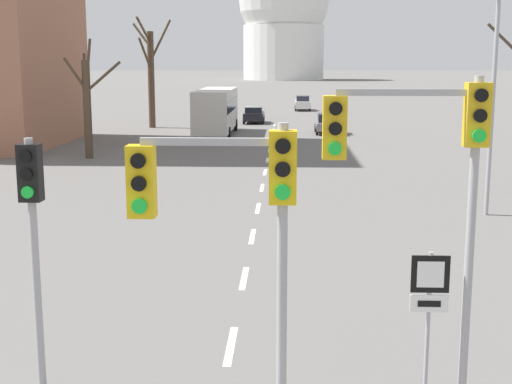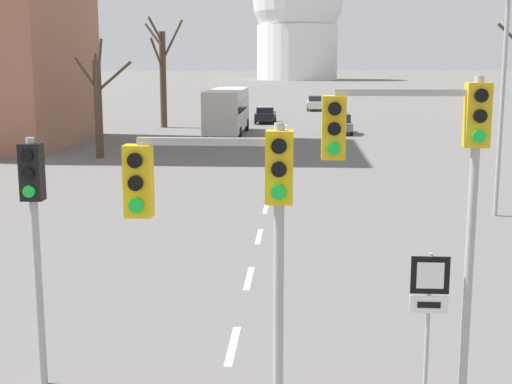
# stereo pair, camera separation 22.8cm
# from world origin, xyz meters

# --- Properties ---
(lane_stripe_1) EXTENTS (0.16, 2.00, 0.01)m
(lane_stripe_1) POSITION_xyz_m (0.00, 8.44, 0.00)
(lane_stripe_1) COLOR silver
(lane_stripe_1) RESTS_ON ground_plane
(lane_stripe_2) EXTENTS (0.16, 2.00, 0.01)m
(lane_stripe_2) POSITION_xyz_m (0.00, 12.94, 0.00)
(lane_stripe_2) COLOR silver
(lane_stripe_2) RESTS_ON ground_plane
(lane_stripe_3) EXTENTS (0.16, 2.00, 0.01)m
(lane_stripe_3) POSITION_xyz_m (0.00, 17.44, 0.00)
(lane_stripe_3) COLOR silver
(lane_stripe_3) RESTS_ON ground_plane
(lane_stripe_4) EXTENTS (0.16, 2.00, 0.01)m
(lane_stripe_4) POSITION_xyz_m (0.00, 21.94, 0.00)
(lane_stripe_4) COLOR silver
(lane_stripe_4) RESTS_ON ground_plane
(lane_stripe_5) EXTENTS (0.16, 2.00, 0.01)m
(lane_stripe_5) POSITION_xyz_m (0.00, 26.44, 0.00)
(lane_stripe_5) COLOR silver
(lane_stripe_5) RESTS_ON ground_plane
(lane_stripe_6) EXTENTS (0.16, 2.00, 0.01)m
(lane_stripe_6) POSITION_xyz_m (0.00, 30.94, 0.00)
(lane_stripe_6) COLOR silver
(lane_stripe_6) RESTS_ON ground_plane
(lane_stripe_7) EXTENTS (0.16, 2.00, 0.01)m
(lane_stripe_7) POSITION_xyz_m (0.00, 35.44, 0.00)
(lane_stripe_7) COLOR silver
(lane_stripe_7) RESTS_ON ground_plane
(lane_stripe_8) EXTENTS (0.16, 2.00, 0.01)m
(lane_stripe_8) POSITION_xyz_m (0.00, 39.94, 0.00)
(lane_stripe_8) COLOR silver
(lane_stripe_8) RESTS_ON ground_plane
(lane_stripe_9) EXTENTS (0.16, 2.00, 0.01)m
(lane_stripe_9) POSITION_xyz_m (0.00, 44.44, 0.00)
(lane_stripe_9) COLOR silver
(lane_stripe_9) RESTS_ON ground_plane
(lane_stripe_10) EXTENTS (0.16, 2.00, 0.01)m
(lane_stripe_10) POSITION_xyz_m (0.00, 48.94, 0.00)
(lane_stripe_10) COLOR silver
(lane_stripe_10) RESTS_ON ground_plane
(lane_stripe_11) EXTENTS (0.16, 2.00, 0.01)m
(lane_stripe_11) POSITION_xyz_m (0.00, 53.44, 0.00)
(lane_stripe_11) COLOR silver
(lane_stripe_11) RESTS_ON ground_plane
(lane_stripe_12) EXTENTS (0.16, 2.00, 0.01)m
(lane_stripe_12) POSITION_xyz_m (0.00, 57.94, 0.00)
(lane_stripe_12) COLOR silver
(lane_stripe_12) RESTS_ON ground_plane
(traffic_signal_near_right) EXTENTS (2.48, 0.34, 5.41)m
(traffic_signal_near_right) POSITION_xyz_m (3.21, 5.83, 4.11)
(traffic_signal_near_right) COLOR #9E9EA3
(traffic_signal_near_right) RESTS_ON ground_plane
(traffic_signal_centre_tall) EXTENTS (2.22, 0.34, 4.84)m
(traffic_signal_centre_tall) POSITION_xyz_m (0.38, 4.18, 3.67)
(traffic_signal_centre_tall) COLOR #9E9EA3
(traffic_signal_centre_tall) RESTS_ON ground_plane
(traffic_signal_near_left) EXTENTS (0.36, 0.34, 4.37)m
(traffic_signal_near_left) POSITION_xyz_m (-3.16, 6.50, 3.07)
(traffic_signal_near_left) COLOR #9E9EA3
(traffic_signal_near_left) RESTS_ON ground_plane
(route_sign_post) EXTENTS (0.60, 0.08, 2.69)m
(route_sign_post) POSITION_xyz_m (3.35, 5.84, 1.84)
(route_sign_post) COLOR #9E9EA3
(route_sign_post) RESTS_ON ground_plane
(street_lamp_right) EXTENTS (2.56, 0.36, 8.70)m
(street_lamp_right) POSITION_xyz_m (8.03, 21.13, 5.35)
(street_lamp_right) COLOR #9E9EA3
(street_lamp_right) RESTS_ON ground_plane
(sedan_near_left) EXTENTS (1.86, 3.92, 1.49)m
(sedan_near_left) POSITION_xyz_m (-1.90, 59.84, 0.76)
(sedan_near_left) COLOR black
(sedan_near_left) RESTS_ON ground_plane
(sedan_near_right) EXTENTS (1.74, 4.47, 1.66)m
(sedan_near_right) POSITION_xyz_m (2.88, 76.79, 0.84)
(sedan_near_right) COLOR silver
(sedan_near_right) RESTS_ON ground_plane
(sedan_mid_centre) EXTENTS (1.96, 4.11, 1.57)m
(sedan_mid_centre) POSITION_xyz_m (4.30, 50.68, 0.80)
(sedan_mid_centre) COLOR slate
(sedan_mid_centre) RESTS_ON ground_plane
(city_bus) EXTENTS (2.66, 10.80, 3.48)m
(city_bus) POSITION_xyz_m (-4.25, 48.85, 2.05)
(city_bus) COLOR beige
(city_bus) RESTS_ON ground_plane
(bare_tree_left_near) EXTENTS (3.09, 2.48, 6.89)m
(bare_tree_left_near) POSITION_xyz_m (-10.42, 35.90, 3.29)
(bare_tree_left_near) COLOR #473828
(bare_tree_left_near) RESTS_ON ground_plane
(bare_tree_left_far) EXTENTS (3.36, 3.60, 9.15)m
(bare_tree_left_far) POSITION_xyz_m (-10.33, 55.03, 4.53)
(bare_tree_left_far) COLOR #473828
(bare_tree_left_far) RESTS_ON ground_plane
(capitol_dome) EXTENTS (26.04, 26.04, 36.79)m
(capitol_dome) POSITION_xyz_m (0.00, 207.16, 17.92)
(capitol_dome) COLOR silver
(capitol_dome) RESTS_ON ground_plane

